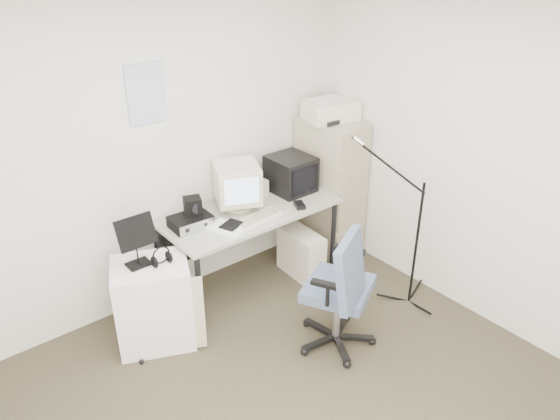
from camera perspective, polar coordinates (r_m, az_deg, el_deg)
floor at (r=3.78m, az=2.79°, el=-20.87°), size 3.60×3.60×0.01m
ceiling at (r=2.54m, az=4.14°, el=20.27°), size 3.60×3.60×0.01m
wall_back at (r=4.32m, az=-12.94°, el=5.45°), size 3.60×0.02×2.50m
wall_right at (r=4.27m, az=21.63°, el=3.89°), size 0.02×3.60×2.50m
wall_calendar at (r=4.15m, az=-13.83°, el=11.75°), size 0.30×0.02×0.44m
filing_cabinet at (r=5.16m, az=5.18°, el=2.45°), size 0.40×0.60×1.30m
printer at (r=4.91m, az=5.31°, el=10.37°), size 0.51×0.40×0.17m
desk at (r=4.73m, az=-3.08°, el=-3.87°), size 1.50×0.70×0.73m
crt_monitor at (r=4.50m, az=-4.50°, el=2.47°), size 0.47×0.48×0.39m
crt_tv at (r=4.82m, az=1.13°, el=3.81°), size 0.35×0.37×0.32m
desk_speaker at (r=4.75m, az=-1.82°, el=2.32°), size 0.08×0.08×0.15m
keyboard at (r=4.37m, az=-2.33°, el=-0.92°), size 0.44×0.20×0.02m
mouse at (r=4.57m, az=2.05°, el=0.51°), size 0.11×0.14×0.04m
radio_receiver at (r=4.32m, az=-9.33°, el=-1.17°), size 0.32×0.24×0.09m
radio_speaker at (r=4.31m, az=-9.12°, el=0.45°), size 0.17×0.16×0.13m
papers at (r=4.26m, az=-5.53°, el=-1.89°), size 0.29×0.34×0.02m
pc_tower at (r=4.91m, az=2.22°, el=-4.57°), size 0.23×0.48×0.43m
office_chair at (r=3.99m, az=6.12°, el=-7.91°), size 0.80×0.80×1.03m
side_cart at (r=4.21m, az=-13.05°, el=-9.48°), size 0.67×0.62×0.67m
music_stand at (r=3.94m, az=-14.87°, el=-3.12°), size 0.30×0.22×0.40m
headphones at (r=3.99m, az=-12.27°, el=-4.96°), size 0.17×0.17×0.03m
mic_stand at (r=4.45m, az=14.29°, el=-1.67°), size 0.03×0.03×1.43m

